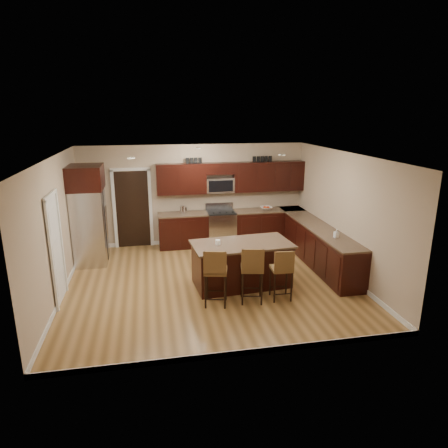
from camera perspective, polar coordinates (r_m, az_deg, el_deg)
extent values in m
plane|color=olive|center=(8.67, -1.94, -8.27)|extent=(6.00, 6.00, 0.00)
plane|color=silver|center=(7.96, -2.12, 9.77)|extent=(6.00, 6.00, 0.00)
plane|color=tan|center=(10.86, -4.27, 4.18)|extent=(6.00, 0.00, 6.00)
plane|color=tan|center=(8.32, -22.90, -0.71)|extent=(0.00, 5.50, 5.50)
plane|color=tan|center=(9.14, 16.89, 1.29)|extent=(0.00, 5.50, 5.50)
cube|color=black|center=(10.76, -5.84, -0.97)|extent=(1.30, 0.60, 0.88)
cube|color=black|center=(11.20, 6.37, -0.30)|extent=(1.94, 0.60, 0.88)
cube|color=black|center=(9.68, 13.60, -3.30)|extent=(0.60, 3.35, 0.88)
cube|color=brown|center=(10.64, -5.91, 1.40)|extent=(1.30, 0.63, 0.04)
cube|color=brown|center=(11.09, 6.44, 1.98)|extent=(1.94, 0.63, 0.04)
cube|color=brown|center=(9.54, 13.78, -0.68)|extent=(0.63, 3.35, 0.04)
cube|color=black|center=(10.58, -6.12, 6.41)|extent=(1.30, 0.33, 0.80)
cube|color=black|center=(11.03, 6.38, 6.79)|extent=(1.94, 0.33, 0.80)
cube|color=black|center=(10.68, -0.59, 7.94)|extent=(0.76, 0.33, 0.30)
cube|color=silver|center=(10.89, -0.44, -0.63)|extent=(0.76, 0.64, 0.90)
cube|color=black|center=(10.77, -0.44, 1.72)|extent=(0.76, 0.60, 0.03)
cube|color=black|center=(10.61, -0.14, -1.08)|extent=(0.65, 0.01, 0.45)
cube|color=silver|center=(11.00, -0.70, 2.61)|extent=(0.76, 0.05, 0.18)
cube|color=silver|center=(10.77, -0.60, 5.58)|extent=(0.76, 0.31, 0.40)
cube|color=black|center=(10.86, -12.91, 2.08)|extent=(0.85, 0.03, 2.06)
cube|color=white|center=(8.13, -22.93, -3.52)|extent=(0.03, 0.80, 2.04)
cube|color=black|center=(8.39, 2.51, -5.85)|extent=(2.01, 1.13, 0.88)
cube|color=brown|center=(8.23, 2.55, -2.87)|extent=(2.12, 1.24, 0.04)
cube|color=black|center=(8.55, 2.48, -8.31)|extent=(1.92, 1.04, 0.09)
cube|color=brown|center=(7.47, -1.19, -6.68)|extent=(0.51, 0.51, 0.06)
cube|color=brown|center=(7.21, -1.30, -5.65)|extent=(0.42, 0.14, 0.45)
cylinder|color=black|center=(7.43, -2.33, -9.83)|extent=(0.04, 0.04, 0.65)
cylinder|color=black|center=(7.48, 0.44, -9.62)|extent=(0.04, 0.04, 0.65)
cylinder|color=black|center=(7.75, -2.73, -8.69)|extent=(0.04, 0.04, 0.65)
cylinder|color=black|center=(7.80, -0.09, -8.50)|extent=(0.04, 0.04, 0.65)
cube|color=brown|center=(7.61, 4.03, -6.30)|extent=(0.49, 0.49, 0.06)
cube|color=brown|center=(7.35, 4.14, -5.28)|extent=(0.42, 0.12, 0.45)
cylinder|color=black|center=(7.55, 2.99, -9.40)|extent=(0.04, 0.04, 0.65)
cylinder|color=black|center=(7.64, 5.64, -9.15)|extent=(0.04, 0.04, 0.65)
cylinder|color=black|center=(7.87, 2.36, -8.31)|extent=(0.04, 0.04, 0.65)
cylinder|color=black|center=(7.95, 4.91, -8.08)|extent=(0.04, 0.04, 0.65)
cube|color=brown|center=(7.79, 8.18, -6.31)|extent=(0.40, 0.40, 0.06)
cube|color=brown|center=(7.56, 8.62, -5.38)|extent=(0.39, 0.05, 0.41)
cylinder|color=black|center=(7.73, 7.31, -9.11)|extent=(0.03, 0.03, 0.60)
cylinder|color=black|center=(7.83, 9.64, -8.86)|extent=(0.03, 0.03, 0.60)
cylinder|color=black|center=(8.01, 6.58, -8.14)|extent=(0.03, 0.03, 0.60)
cylinder|color=black|center=(8.11, 8.83, -7.92)|extent=(0.03, 0.03, 0.60)
cube|color=silver|center=(9.96, -18.61, -0.38)|extent=(0.72, 0.90, 1.79)
cube|color=black|center=(9.92, -16.53, -0.27)|extent=(0.01, 0.02, 1.70)
cylinder|color=silver|center=(9.82, -16.46, 0.11)|extent=(0.02, 0.02, 0.80)
cylinder|color=silver|center=(9.97, -16.38, 0.36)|extent=(0.02, 0.02, 0.80)
cube|color=black|center=(9.72, -19.22, 6.29)|extent=(0.78, 0.96, 0.56)
cube|color=brown|center=(10.45, 4.89, -3.98)|extent=(0.93, 0.70, 0.01)
imported|color=silver|center=(11.05, 6.05, 2.26)|extent=(0.34, 0.34, 0.08)
imported|color=#B2B2B2|center=(8.88, 15.74, -1.28)|extent=(0.10, 0.10, 0.19)
cylinder|color=silver|center=(10.61, -5.99, 2.05)|extent=(0.12, 0.12, 0.21)
cylinder|color=silver|center=(10.62, -5.62, 1.98)|extent=(0.11, 0.11, 0.17)
cylinder|color=white|center=(8.12, -0.89, -2.62)|extent=(0.10, 0.10, 0.10)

